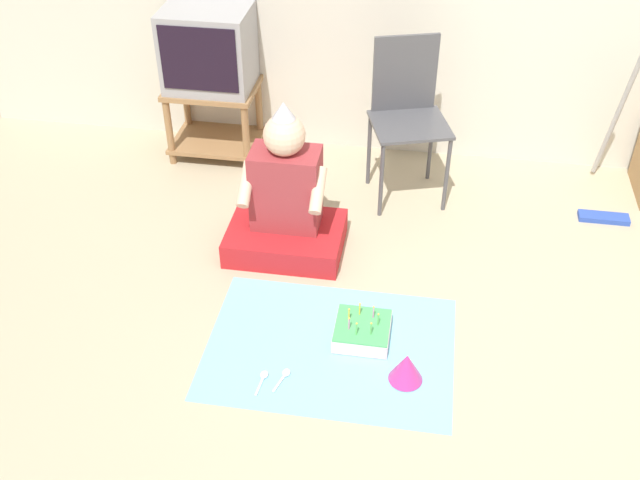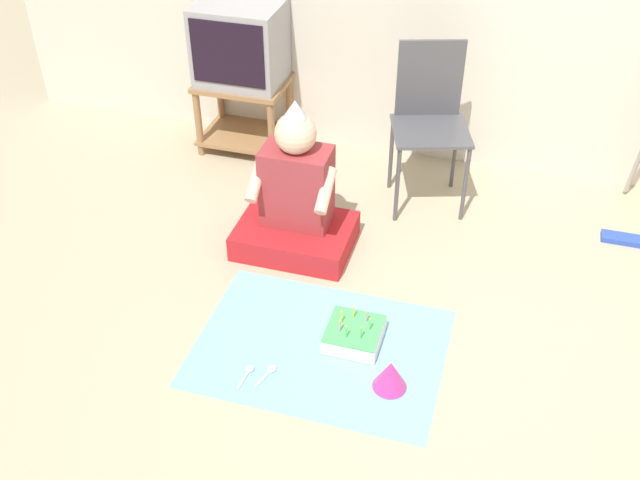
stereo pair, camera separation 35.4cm
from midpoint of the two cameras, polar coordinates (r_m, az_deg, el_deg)
name	(u,v)px [view 2 (the right image)]	position (r m, az deg, el deg)	size (l,w,h in m)	color
ground_plane	(437,414)	(3.30, 12.03, -13.02)	(16.00, 16.00, 0.00)	tan
tv_stand	(244,108)	(4.85, -3.68, 9.92)	(0.55, 0.42, 0.47)	#997047
tv	(240,43)	(4.66, -3.89, 14.66)	(0.51, 0.41, 0.48)	#99999E
folding_chair	(430,113)	(4.28, 10.76, 9.40)	(0.51, 0.49, 0.93)	#4C4C51
person_seated	(296,202)	(3.93, 0.72, 2.78)	(0.61, 0.45, 0.85)	red
party_cloth	(320,347)	(3.50, 2.95, -8.30)	(1.14, 0.84, 0.01)	#7FC6E0
birthday_cake	(354,334)	(3.51, 5.52, -7.28)	(0.26, 0.26, 0.15)	silver
party_hat_blue	(390,375)	(3.31, 8.50, -10.25)	(0.15, 0.15, 0.15)	#CC338C
plastic_spoon_near	(270,371)	(3.38, -0.82, -10.09)	(0.06, 0.14, 0.01)	white
plastic_spoon_far	(248,371)	(3.38, -2.46, -10.09)	(0.04, 0.15, 0.01)	white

